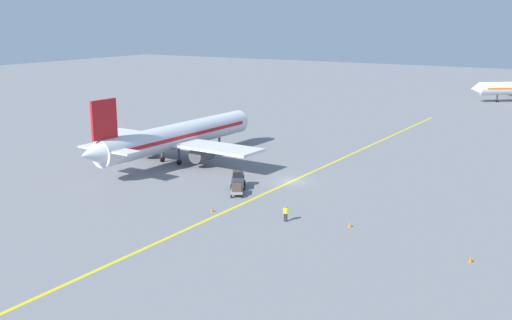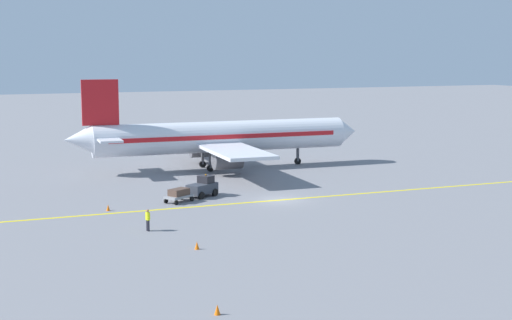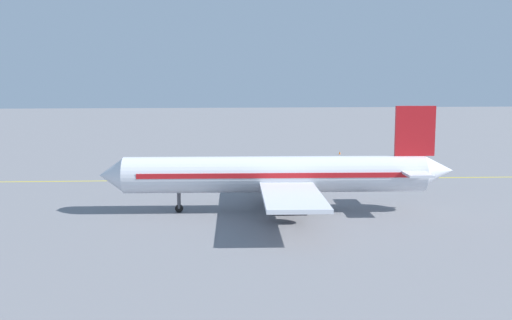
% 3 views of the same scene
% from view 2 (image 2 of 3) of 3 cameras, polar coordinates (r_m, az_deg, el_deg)
% --- Properties ---
extents(ground_plane, '(400.00, 400.00, 0.00)m').
position_cam_2_polar(ground_plane, '(65.64, 1.89, -3.23)').
color(ground_plane, slate).
extents(apron_yellow_centreline, '(3.81, 119.96, 0.01)m').
position_cam_2_polar(apron_yellow_centreline, '(65.64, 1.89, -3.22)').
color(apron_yellow_centreline, yellow).
rests_on(apron_yellow_centreline, ground).
extents(airplane_at_gate, '(28.22, 35.52, 10.60)m').
position_cam_2_polar(airplane_at_gate, '(83.28, -2.98, 1.82)').
color(airplane_at_gate, silver).
rests_on(airplane_at_gate, ground).
extents(baggage_tug_dark, '(2.85, 3.35, 2.11)m').
position_cam_2_polar(baggage_tug_dark, '(67.29, -4.28, -2.18)').
color(baggage_tug_dark, '#333842').
rests_on(baggage_tug_dark, ground).
extents(baggage_cart_trailing, '(2.52, 2.95, 1.24)m').
position_cam_2_polar(baggage_cart_trailing, '(64.91, -6.19, -2.72)').
color(baggage_cart_trailing, gray).
rests_on(baggage_cart_trailing, ground).
extents(ground_crew_worker, '(0.57, 0.30, 1.68)m').
position_cam_2_polar(ground_crew_worker, '(54.64, -8.65, -4.71)').
color(ground_crew_worker, '#23232D').
rests_on(ground_crew_worker, ground).
extents(traffic_cone_near_nose, '(0.32, 0.32, 0.55)m').
position_cam_2_polar(traffic_cone_near_nose, '(37.33, -3.11, -11.86)').
color(traffic_cone_near_nose, orange).
rests_on(traffic_cone_near_nose, ground).
extents(traffic_cone_mid_apron, '(0.32, 0.32, 0.55)m').
position_cam_2_polar(traffic_cone_mid_apron, '(49.35, -4.75, -6.82)').
color(traffic_cone_mid_apron, orange).
rests_on(traffic_cone_mid_apron, ground).
extents(traffic_cone_by_wingtip, '(0.32, 0.32, 0.55)m').
position_cam_2_polar(traffic_cone_by_wingtip, '(62.42, -11.75, -3.75)').
color(traffic_cone_by_wingtip, orange).
rests_on(traffic_cone_by_wingtip, ground).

